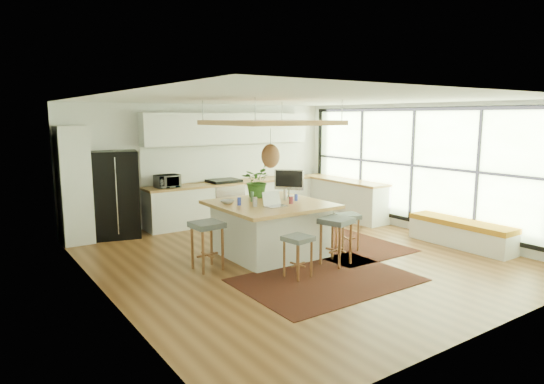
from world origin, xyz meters
TOP-DOWN VIEW (x-y plane):
  - floor at (0.00, 0.00)m, footprint 7.00×7.00m
  - ceiling at (0.00, 0.00)m, footprint 7.00×7.00m
  - wall_back at (0.00, 3.50)m, footprint 6.50×0.00m
  - wall_front at (0.00, -3.50)m, footprint 6.50×0.00m
  - wall_left at (-3.25, 0.00)m, footprint 0.00×7.00m
  - wall_right at (3.25, 0.00)m, footprint 0.00×7.00m
  - window_wall at (3.22, 0.00)m, footprint 0.10×6.20m
  - pantry at (-2.95, 3.18)m, footprint 0.55×0.60m
  - back_counter_base at (0.55, 3.18)m, footprint 4.20×0.60m
  - back_counter_top at (0.55, 3.18)m, footprint 4.24×0.64m
  - backsplash at (0.55, 3.48)m, footprint 4.20×0.02m
  - upper_cabinets at (0.55, 3.32)m, footprint 4.20×0.34m
  - range at (0.30, 3.18)m, footprint 0.76×0.62m
  - right_counter_base at (2.93, 2.00)m, footprint 0.60×2.50m
  - right_counter_top at (2.93, 2.00)m, footprint 0.64×2.54m
  - window_bench at (2.95, -1.20)m, footprint 0.52×2.00m
  - ceiling_panel at (-0.30, 0.40)m, footprint 1.86×1.86m
  - rug_near at (-0.36, -1.18)m, footprint 2.60×1.80m
  - rug_right at (1.17, 0.29)m, footprint 1.80×2.60m
  - fridge at (-2.17, 3.17)m, footprint 1.01×0.87m
  - island at (-0.30, 0.42)m, footprint 1.85×1.85m
  - stool_near_left at (-0.64, -0.83)m, footprint 0.44×0.44m
  - stool_near_right at (0.26, -0.69)m, footprint 0.58×0.58m
  - stool_right_front at (1.03, -0.15)m, footprint 0.50×0.50m
  - stool_right_back at (0.81, 0.93)m, footprint 0.57×0.57m
  - stool_left_side at (-1.60, 0.28)m, footprint 0.48×0.48m
  - laptop at (-0.43, 0.06)m, footprint 0.37×0.39m
  - monitor at (0.34, 0.72)m, footprint 0.52×0.56m
  - microwave at (-1.09, 3.14)m, footprint 0.51×0.31m
  - island_plant at (-0.19, 1.04)m, footprint 0.85×0.86m
  - island_bowl at (-0.94, 0.79)m, footprint 0.29×0.29m
  - island_bottle_0 at (-0.85, 0.52)m, footprint 0.07×0.07m
  - island_bottle_1 at (-0.70, 0.27)m, footprint 0.07×0.07m
  - island_bottle_2 at (-0.05, 0.12)m, footprint 0.07×0.07m
  - island_bottle_3 at (0.05, 0.47)m, footprint 0.07×0.07m
  - island_bottle_4 at (-0.50, 0.67)m, footprint 0.07×0.07m
  - island_bottle_5 at (0.20, 0.32)m, footprint 0.07×0.07m

SIDE VIEW (x-z plane):
  - floor at x=0.00m, z-range 0.00..0.00m
  - rug_near at x=-0.36m, z-range 0.00..0.01m
  - rug_right at x=1.17m, z-range 0.00..0.01m
  - window_bench at x=2.95m, z-range 0.00..0.50m
  - stool_near_left at x=-0.64m, z-range 0.03..0.68m
  - stool_near_right at x=0.26m, z-range -0.04..0.75m
  - stool_right_front at x=1.03m, z-range 0.02..0.69m
  - stool_right_back at x=0.81m, z-range -0.03..0.74m
  - stool_left_side at x=-1.60m, z-range -0.03..0.74m
  - back_counter_base at x=0.55m, z-range 0.00..0.88m
  - right_counter_base at x=2.93m, z-range 0.00..0.88m
  - island at x=-0.30m, z-range 0.00..0.93m
  - range at x=0.30m, z-range 0.00..1.00m
  - back_counter_top at x=0.55m, z-range 0.88..0.93m
  - right_counter_top at x=2.93m, z-range 0.88..0.93m
  - fridge at x=-2.17m, z-range 0.05..1.80m
  - island_bowl at x=-0.94m, z-range 0.93..0.99m
  - island_bottle_0 at x=-0.85m, z-range 0.93..1.12m
  - island_bottle_1 at x=-0.70m, z-range 0.93..1.12m
  - island_bottle_2 at x=-0.05m, z-range 0.93..1.12m
  - island_bottle_3 at x=0.05m, z-range 0.93..1.12m
  - island_bottle_4 at x=-0.50m, z-range 0.93..1.12m
  - island_bottle_5 at x=0.20m, z-range 0.93..1.12m
  - laptop at x=-0.43m, z-range 0.92..1.18m
  - microwave at x=-1.09m, z-range 0.93..1.26m
  - pantry at x=-2.95m, z-range 0.00..2.25m
  - island_plant at x=-0.19m, z-range 0.93..1.43m
  - monitor at x=0.34m, z-range 0.93..1.45m
  - wall_back at x=0.00m, z-range -1.90..4.60m
  - wall_front at x=0.00m, z-range -1.90..4.60m
  - wall_left at x=-3.25m, z-range -2.15..4.85m
  - wall_right at x=3.25m, z-range -2.15..4.85m
  - backsplash at x=0.55m, z-range 0.95..1.75m
  - window_wall at x=3.22m, z-range 0.10..2.70m
  - ceiling_panel at x=-0.30m, z-range 1.65..2.45m
  - upper_cabinets at x=0.55m, z-range 1.80..2.50m
  - ceiling at x=0.00m, z-range 2.70..2.70m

